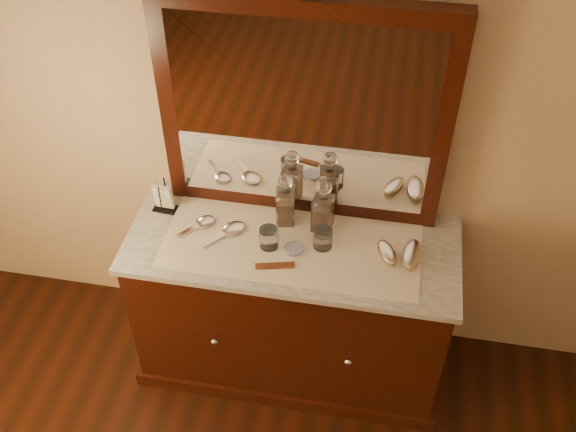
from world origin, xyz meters
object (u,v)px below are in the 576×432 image
object	(u,v)px
napkin_rack	(164,199)
decanter_left	(285,204)
mirror_frame	(303,114)
brush_near	(387,253)
comb	(275,266)
brush_far	(411,255)
decanter_right	(323,210)
dresser_cabinet	(292,308)
pin_dish	(293,249)
hand_mirror_outer	(202,223)
hand_mirror_inner	(230,230)

from	to	relation	value
napkin_rack	decanter_left	distance (m)	0.56
mirror_frame	brush_near	distance (m)	0.68
brush_near	comb	bearing A→B (deg)	-162.87
decanter_left	brush_far	xyz separation A→B (m)	(0.56, -0.13, -0.08)
napkin_rack	decanter_right	distance (m)	0.72
decanter_left	brush_near	distance (m)	0.49
dresser_cabinet	pin_dish	distance (m)	0.45
decanter_right	hand_mirror_outer	xyz separation A→B (m)	(-0.53, -0.07, -0.10)
decanter_left	pin_dish	bearing A→B (deg)	-69.11
dresser_cabinet	brush_near	distance (m)	0.62
dresser_cabinet	comb	world-z (taller)	comb
decanter_right	mirror_frame	bearing A→B (deg)	130.22
napkin_rack	mirror_frame	bearing A→B (deg)	12.62
hand_mirror_outer	comb	bearing A→B (deg)	-27.19
comb	decanter_left	size ratio (longest dim) A/B	0.62
dresser_cabinet	comb	bearing A→B (deg)	-106.63
napkin_rack	brush_near	xyz separation A→B (m)	(1.01, -0.12, -0.04)
pin_dish	hand_mirror_inner	size ratio (longest dim) A/B	0.40
hand_mirror_outer	mirror_frame	bearing A→B (deg)	26.89
napkin_rack	brush_near	distance (m)	1.02
hand_mirror_outer	pin_dish	bearing A→B (deg)	-10.88
comb	mirror_frame	bearing A→B (deg)	70.10
comb	decanter_left	xyz separation A→B (m)	(-0.01, 0.28, 0.10)
comb	brush_far	world-z (taller)	brush_far
decanter_left	hand_mirror_outer	size ratio (longest dim) A/B	1.48
decanter_left	decanter_right	size ratio (longest dim) A/B	0.98
mirror_frame	hand_mirror_outer	world-z (taller)	mirror_frame
mirror_frame	pin_dish	world-z (taller)	mirror_frame
dresser_cabinet	mirror_frame	distance (m)	0.97
dresser_cabinet	decanter_right	xyz separation A→B (m)	(0.11, 0.11, 0.55)
decanter_right	brush_far	distance (m)	0.42
pin_dish	napkin_rack	world-z (taller)	napkin_rack
napkin_rack	hand_mirror_inner	xyz separation A→B (m)	(0.33, -0.10, -0.05)
brush_near	decanter_right	bearing A→B (deg)	157.20
hand_mirror_inner	pin_dish	bearing A→B (deg)	-11.52
mirror_frame	hand_mirror_inner	distance (m)	0.61
comb	hand_mirror_outer	world-z (taller)	hand_mirror_outer
decanter_left	brush_far	world-z (taller)	decanter_left
comb	decanter_left	distance (m)	0.29
napkin_rack	decanter_right	world-z (taller)	decanter_right
mirror_frame	comb	bearing A→B (deg)	-96.53
dresser_cabinet	decanter_left	distance (m)	0.56
napkin_rack	brush_far	bearing A→B (deg)	-6.11
mirror_frame	brush_near	world-z (taller)	mirror_frame
dresser_cabinet	napkin_rack	xyz separation A→B (m)	(-0.61, 0.11, 0.50)
mirror_frame	decanter_left	bearing A→B (deg)	-113.35
brush_far	hand_mirror_inner	world-z (taller)	brush_far
pin_dish	decanter_left	xyz separation A→B (m)	(-0.06, 0.17, 0.09)
mirror_frame	decanter_right	distance (m)	0.43
comb	brush_near	distance (m)	0.47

